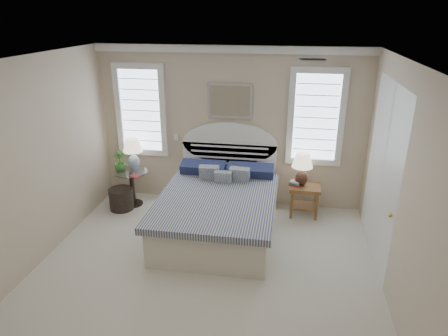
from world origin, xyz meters
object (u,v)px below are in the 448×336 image
nightstand_right (304,194)px  lamp_left (133,150)px  bed (219,207)px  side_table_left (132,184)px  lamp_right (302,166)px  floor_pot (121,199)px

nightstand_right → lamp_left: lamp_left is taller
bed → lamp_left: (-1.64, 0.73, 0.58)m
side_table_left → lamp_right: lamp_right is taller
bed → lamp_right: size_ratio=4.12×
side_table_left → floor_pot: side_table_left is taller
lamp_left → nightstand_right: bearing=-0.7°
side_table_left → floor_pot: size_ratio=1.55×
nightstand_right → lamp_right: (-0.07, 0.04, 0.48)m
side_table_left → lamp_right: bearing=2.7°
bed → lamp_left: bearing=156.1°
side_table_left → bed: bearing=-19.7°
bed → lamp_left: 1.88m
side_table_left → nightstand_right: bearing=1.9°
bed → side_table_left: 1.75m
bed → nightstand_right: bearing=28.0°
side_table_left → lamp_left: (0.01, 0.13, 0.58)m
side_table_left → lamp_right: (2.88, 0.14, 0.48)m
lamp_left → side_table_left: bearing=-95.1°
bed → lamp_left: bed is taller
lamp_left → floor_pot: bearing=-114.6°
bed → floor_pot: (-1.79, 0.40, -0.20)m
lamp_left → lamp_right: size_ratio=0.99×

